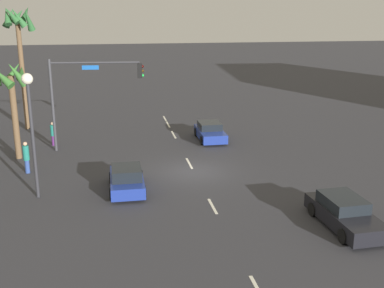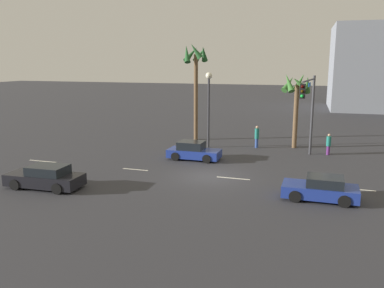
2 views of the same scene
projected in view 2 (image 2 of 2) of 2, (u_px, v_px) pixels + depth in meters
The scene contains 14 objects.
ground_plane at pixel (210, 176), 25.81m from camera, with size 220.00×220.00×0.00m, color #333338.
lane_stripe_1 at pixel (43, 161), 29.73m from camera, with size 2.35×0.14×0.01m, color silver.
lane_stripe_2 at pixel (135, 169), 27.42m from camera, with size 1.90×0.14×0.01m, color silver.
lane_stripe_3 at pixel (233, 178), 25.34m from camera, with size 2.14×0.14×0.01m, color silver.
lane_stripe_4 at pixel (355, 189), 23.15m from camera, with size 2.25×0.14×0.01m, color silver.
car_0 at pixel (45, 177), 23.32m from camera, with size 4.56×2.04×1.35m.
car_1 at pixel (321, 189), 21.30m from camera, with size 3.93×1.91×1.29m.
car_2 at pixel (193, 151), 30.21m from camera, with size 3.95×1.88×1.38m.
traffic_signal at pixel (309, 103), 29.20m from camera, with size 0.83×6.25×6.24m.
streetlamp at pixel (209, 96), 33.75m from camera, with size 0.56×0.56×6.42m.
pedestrian_0 at pixel (329, 144), 31.66m from camera, with size 0.40×0.40×1.70m.
pedestrian_1 at pixel (257, 136), 34.27m from camera, with size 0.36×0.36×1.91m.
palm_tree_1 at pixel (296, 92), 33.54m from camera, with size 2.49×2.48×6.42m.
palm_tree_2 at pixel (195, 68), 36.82m from camera, with size 2.45×2.53×9.02m.
Camera 2 is at (6.60, -24.00, 7.22)m, focal length 37.33 mm.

